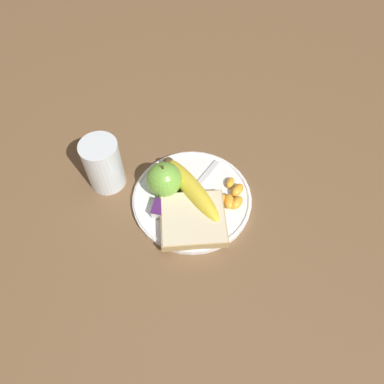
{
  "coord_description": "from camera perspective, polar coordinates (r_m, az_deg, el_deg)",
  "views": [
    {
      "loc": [
        -0.08,
        0.4,
        0.65
      ],
      "look_at": [
        0.0,
        0.0,
        0.03
      ],
      "focal_mm": 35.0,
      "sensor_mm": 36.0,
      "label": 1
    }
  ],
  "objects": [
    {
      "name": "orange_segment_2",
      "position": [
        0.75,
        3.0,
        -0.89
      ],
      "size": [
        0.04,
        0.03,
        0.02
      ],
      "color": "#F9A32D",
      "rests_on": "plate"
    },
    {
      "name": "banana",
      "position": [
        0.75,
        -0.38,
        0.54
      ],
      "size": [
        0.15,
        0.15,
        0.04
      ],
      "color": "yellow",
      "rests_on": "plate"
    },
    {
      "name": "plate",
      "position": [
        0.76,
        0.0,
        -1.0
      ],
      "size": [
        0.24,
        0.24,
        0.01
      ],
      "color": "white",
      "rests_on": "ground_plane"
    },
    {
      "name": "fork",
      "position": [
        0.76,
        -0.37,
        -0.44
      ],
      "size": [
        0.09,
        0.17,
        0.0
      ],
      "rotation": [
        0.0,
        0.0,
        13.73
      ],
      "color": "silver",
      "rests_on": "plate"
    },
    {
      "name": "orange_segment_4",
      "position": [
        0.75,
        4.24,
        -1.18
      ],
      "size": [
        0.03,
        0.04,
        0.02
      ],
      "color": "#F9A32D",
      "rests_on": "plate"
    },
    {
      "name": "orange_segment_3",
      "position": [
        0.74,
        2.55,
        -2.01
      ],
      "size": [
        0.03,
        0.04,
        0.02
      ],
      "color": "#F9A32D",
      "rests_on": "plate"
    },
    {
      "name": "jam_packet",
      "position": [
        0.73,
        -4.36,
        -2.76
      ],
      "size": [
        0.04,
        0.04,
        0.02
      ],
      "color": "white",
      "rests_on": "plate"
    },
    {
      "name": "juice_glass",
      "position": [
        0.78,
        -13.31,
        3.97
      ],
      "size": [
        0.08,
        0.08,
        0.11
      ],
      "color": "silver",
      "rests_on": "ground_plane"
    },
    {
      "name": "orange_segment_5",
      "position": [
        0.75,
        5.67,
        -1.21
      ],
      "size": [
        0.03,
        0.04,
        0.02
      ],
      "color": "#F9A32D",
      "rests_on": "plate"
    },
    {
      "name": "orange_segment_0",
      "position": [
        0.78,
        5.84,
        1.43
      ],
      "size": [
        0.02,
        0.03,
        0.01
      ],
      "color": "#F9A32D",
      "rests_on": "plate"
    },
    {
      "name": "bread_slice",
      "position": [
        0.72,
        0.16,
        -4.24
      ],
      "size": [
        0.15,
        0.15,
        0.02
      ],
      "color": "tan",
      "rests_on": "plate"
    },
    {
      "name": "apple",
      "position": [
        0.74,
        -4.25,
        1.92
      ],
      "size": [
        0.07,
        0.07,
        0.08
      ],
      "color": "#72B23D",
      "rests_on": "plate"
    },
    {
      "name": "ground_plane",
      "position": [
        0.77,
        0.0,
        -1.32
      ],
      "size": [
        3.0,
        3.0,
        0.0
      ],
      "primitive_type": "plane",
      "color": "brown"
    },
    {
      "name": "orange_segment_1",
      "position": [
        0.76,
        6.92,
        0.31
      ],
      "size": [
        0.03,
        0.04,
        0.02
      ],
      "color": "#F9A32D",
      "rests_on": "plate"
    },
    {
      "name": "orange_segment_6",
      "position": [
        0.75,
        6.82,
        -1.58
      ],
      "size": [
        0.03,
        0.04,
        0.02
      ],
      "color": "#F9A32D",
      "rests_on": "plate"
    }
  ]
}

